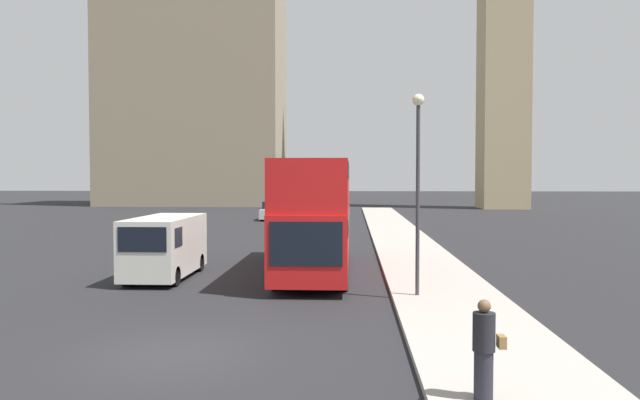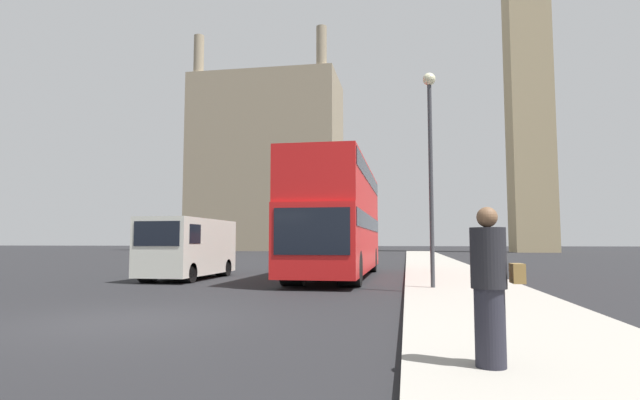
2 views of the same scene
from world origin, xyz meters
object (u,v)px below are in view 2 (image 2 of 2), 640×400
Objects in this scene: white_van at (188,247)px; street_lamp at (430,146)px; red_double_decker_bus at (338,216)px; parked_sedan at (325,249)px; clock_tower at (525,12)px; pedestrian at (490,286)px.

street_lamp reaches higher than white_van.
street_lamp reaches higher than red_double_decker_bus.
parked_sedan is (0.09, 31.41, -0.50)m from white_van.
white_van is at bearing -115.35° from clock_tower.
clock_tower is 65.96m from white_van.
white_van is at bearing 125.89° from pedestrian.
pedestrian is at bearing -54.11° from white_van.
parked_sedan is (-5.42, 29.66, -1.69)m from red_double_decker_bus.
clock_tower is 12.61× the size of white_van.
pedestrian is 44.79m from parked_sedan.
pedestrian is (9.03, -12.48, -0.25)m from white_van.
white_van reaches higher than parked_sedan.
red_double_decker_bus is 30.20m from parked_sedan.
white_van is 1.11× the size of parked_sedan.
red_double_decker_bus reaches higher than pedestrian.
white_van reaches higher than pedestrian.
white_van is 15.41m from pedestrian.
white_van is (-24.75, -52.24, -31.77)m from clock_tower.
red_double_decker_bus is 2.19× the size of white_van.
clock_tower is 13.99× the size of parked_sedan.
clock_tower is 45.64m from parked_sedan.
clock_tower reaches higher than pedestrian.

